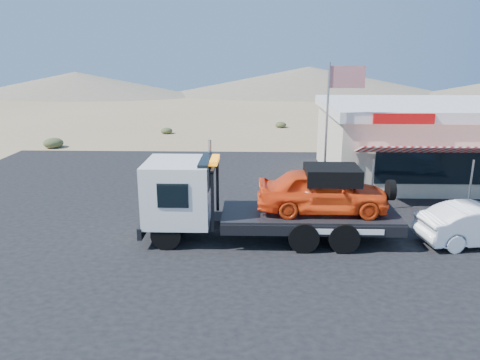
# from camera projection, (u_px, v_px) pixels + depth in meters

# --- Properties ---
(ground) EXTENTS (120.00, 120.00, 0.00)m
(ground) POSITION_uv_depth(u_px,v_px,m) (208.00, 240.00, 16.57)
(ground) COLOR #937553
(ground) RESTS_ON ground
(asphalt_lot) EXTENTS (32.00, 24.00, 0.02)m
(asphalt_lot) POSITION_uv_depth(u_px,v_px,m) (263.00, 212.00, 19.40)
(asphalt_lot) COLOR black
(asphalt_lot) RESTS_ON ground
(tow_truck) EXTENTS (8.74, 2.59, 2.92)m
(tow_truck) POSITION_uv_depth(u_px,v_px,m) (263.00, 197.00, 16.25)
(tow_truck) COLOR black
(tow_truck) RESTS_ON asphalt_lot
(jerky_store) EXTENTS (10.40, 9.97, 3.90)m
(jerky_store) POSITION_uv_depth(u_px,v_px,m) (424.00, 140.00, 24.39)
(jerky_store) COLOR beige
(jerky_store) RESTS_ON asphalt_lot
(flagpole) EXTENTS (1.55, 0.10, 6.00)m
(flagpole) POSITION_uv_depth(u_px,v_px,m) (333.00, 117.00, 19.77)
(flagpole) COLOR #99999E
(flagpole) RESTS_ON asphalt_lot
(distant_hills) EXTENTS (126.00, 48.00, 4.20)m
(distant_hills) POSITION_uv_depth(u_px,v_px,m) (178.00, 83.00, 69.48)
(distant_hills) COLOR #726B59
(distant_hills) RESTS_ON ground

